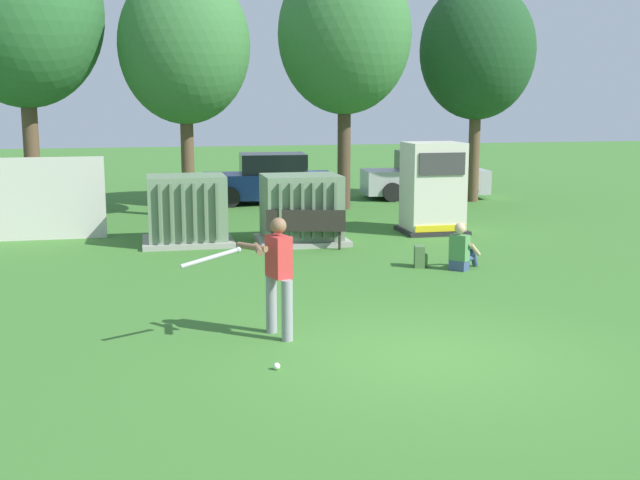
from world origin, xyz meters
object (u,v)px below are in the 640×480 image
object	(u,v)px
backpack	(420,257)
sports_ball	(277,366)
parked_car_left_of_center	(426,176)
transformer_mid_west	(301,210)
batter	(275,271)
seated_spectator	(462,251)
park_bench	(306,226)
generator_enclosure	(433,188)
transformer_west	(187,211)
parked_car_leftmost	(270,180)

from	to	relation	value
backpack	sports_ball	bearing A→B (deg)	-124.68
backpack	parked_car_left_of_center	bearing A→B (deg)	69.80
transformer_mid_west	batter	size ratio (longest dim) A/B	1.21
batter	seated_spectator	bearing A→B (deg)	40.86
park_bench	seated_spectator	world-z (taller)	seated_spectator
seated_spectator	backpack	size ratio (longest dim) A/B	2.19
batter	park_bench	bearing A→B (deg)	75.03
generator_enclosure	park_bench	distance (m)	3.98
generator_enclosure	park_bench	bearing A→B (deg)	-156.49
transformer_west	parked_car_leftmost	size ratio (longest dim) A/B	0.49
generator_enclosure	sports_ball	bearing A→B (deg)	-120.25
transformer_mid_west	backpack	size ratio (longest dim) A/B	4.77
generator_enclosure	parked_car_left_of_center	xyz separation A→B (m)	(2.26, 6.85, -0.38)
parked_car_leftmost	parked_car_left_of_center	xyz separation A→B (m)	(5.44, 0.18, 0.00)
transformer_west	sports_ball	distance (m)	9.34
generator_enclosure	sports_ball	xyz separation A→B (m)	(-5.59, -9.59, -1.09)
generator_enclosure	park_bench	xyz separation A→B (m)	(-3.61, -1.57, -0.60)
seated_spectator	backpack	distance (m)	0.85
sports_ball	parked_car_left_of_center	xyz separation A→B (m)	(7.86, 16.44, 0.71)
seated_spectator	generator_enclosure	bearing A→B (deg)	77.36
backpack	parked_car_leftmost	xyz separation A→B (m)	(-1.45, 10.66, 0.54)
transformer_west	backpack	bearing A→B (deg)	-39.44
transformer_west	sports_ball	xyz separation A→B (m)	(0.62, -9.29, -0.74)
generator_enclosure	seated_spectator	distance (m)	4.56
transformer_west	seated_spectator	xyz separation A→B (m)	(5.23, -4.09, -0.41)
generator_enclosure	transformer_mid_west	bearing A→B (deg)	-168.12
backpack	parked_car_left_of_center	world-z (taller)	parked_car_left_of_center
transformer_west	backpack	xyz separation A→B (m)	(4.49, -3.69, -0.57)
transformer_west	parked_car_left_of_center	xyz separation A→B (m)	(8.48, 7.15, -0.04)
sports_ball	backpack	distance (m)	6.80
batter	parked_car_leftmost	distance (m)	15.02
transformer_west	generator_enclosure	bearing A→B (deg)	2.80
transformer_west	parked_car_leftmost	distance (m)	7.60
generator_enclosure	parked_car_left_of_center	size ratio (longest dim) A/B	0.53
transformer_mid_west	sports_ball	world-z (taller)	transformer_mid_west
sports_ball	generator_enclosure	bearing A→B (deg)	59.75
park_bench	parked_car_left_of_center	bearing A→B (deg)	55.10
seated_spectator	transformer_west	bearing A→B (deg)	141.99
seated_spectator	park_bench	bearing A→B (deg)	132.90
generator_enclosure	batter	distance (m)	9.80
generator_enclosure	parked_car_leftmost	bearing A→B (deg)	115.50
generator_enclosure	parked_car_leftmost	size ratio (longest dim) A/B	0.54
transformer_mid_west	sports_ball	xyz separation A→B (m)	(-2.04, -8.84, -0.74)
park_bench	parked_car_left_of_center	size ratio (longest dim) A/B	0.42
transformer_mid_west	parked_car_leftmost	distance (m)	7.42
park_bench	batter	size ratio (longest dim) A/B	1.06
transformer_west	seated_spectator	world-z (taller)	transformer_west
transformer_mid_west	parked_car_left_of_center	xyz separation A→B (m)	(5.82, 7.59, -0.04)
generator_enclosure	batter	size ratio (longest dim) A/B	1.32
transformer_mid_west	generator_enclosure	xyz separation A→B (m)	(3.56, 0.75, 0.35)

